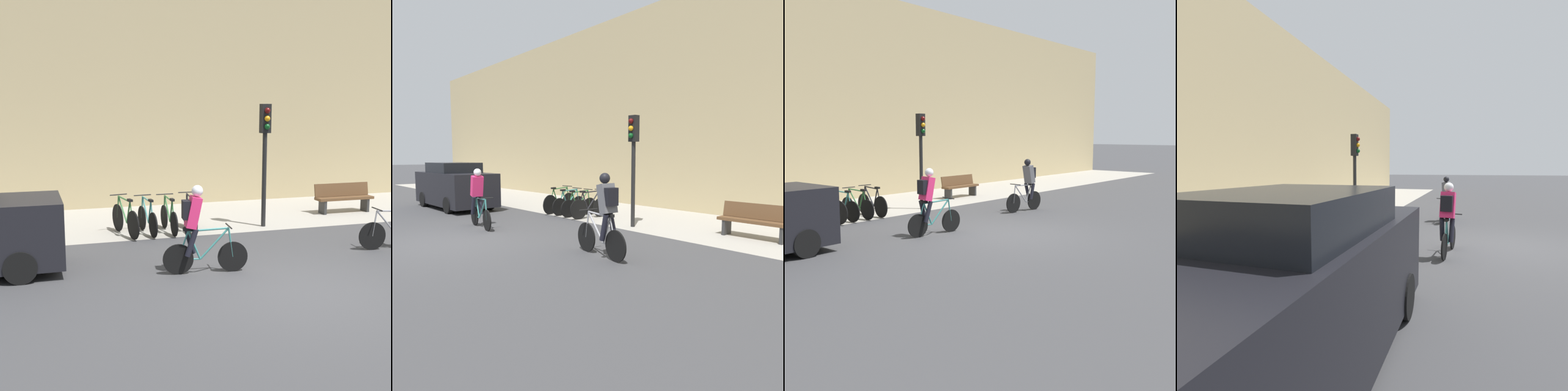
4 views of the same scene
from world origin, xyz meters
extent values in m
plane|color=#3D3D3F|center=(0.00, 0.00, 0.00)|extent=(200.00, 200.00, 0.00)
cube|color=#A39E93|center=(0.00, 6.75, 0.00)|extent=(44.00, 4.50, 0.01)
cube|color=tan|center=(0.00, 9.30, 4.09)|extent=(44.00, 0.60, 8.18)
cylinder|color=black|center=(-0.76, 1.45, 0.30)|extent=(0.60, 0.11, 0.60)
cylinder|color=black|center=(-1.83, 1.58, 0.30)|extent=(0.60, 0.11, 0.60)
cylinder|color=teal|center=(-1.12, 1.50, 0.58)|extent=(0.59, 0.11, 0.62)
cylinder|color=teal|center=(-1.52, 1.54, 0.57)|extent=(0.28, 0.07, 0.58)
cylinder|color=teal|center=(-1.24, 1.51, 0.87)|extent=(0.80, 0.14, 0.07)
cylinder|color=teal|center=(-1.62, 1.56, 0.29)|extent=(0.44, 0.08, 0.05)
cylinder|color=teal|center=(-1.74, 1.57, 0.58)|extent=(0.23, 0.06, 0.56)
cylinder|color=teal|center=(-0.80, 1.46, 0.59)|extent=(0.13, 0.05, 0.59)
cylinder|color=black|center=(-0.84, 1.46, 0.92)|extent=(0.08, 0.46, 0.03)
cube|color=black|center=(-1.64, 1.56, 0.89)|extent=(0.21, 0.10, 0.06)
cube|color=#E52866|center=(-1.54, 1.55, 1.22)|extent=(0.36, 0.36, 0.63)
sphere|color=silver|center=(-1.46, 1.54, 1.63)|extent=(0.24, 0.24, 0.22)
cylinder|color=black|center=(-1.60, 1.44, 0.65)|extent=(0.29, 0.14, 0.56)
cylinder|color=black|center=(-1.58, 1.66, 0.65)|extent=(0.25, 0.14, 0.56)
cube|color=black|center=(-1.68, 1.56, 1.27)|extent=(0.17, 0.27, 0.36)
cylinder|color=black|center=(2.85, 2.03, 0.32)|extent=(0.64, 0.11, 0.64)
cylinder|color=black|center=(3.88, 1.90, 0.32)|extent=(0.64, 0.11, 0.64)
cylinder|color=#99999E|center=(3.20, 1.99, 0.60)|extent=(0.57, 0.11, 0.62)
cylinder|color=#99999E|center=(3.58, 1.94, 0.59)|extent=(0.27, 0.07, 0.58)
cylinder|color=#99999E|center=(3.31, 1.97, 0.89)|extent=(0.77, 0.14, 0.07)
cylinder|color=#99999E|center=(3.67, 1.93, 0.31)|extent=(0.42, 0.08, 0.05)
cylinder|color=#99999E|center=(3.79, 1.91, 0.60)|extent=(0.22, 0.06, 0.56)
cylinder|color=#99999E|center=(2.89, 2.03, 0.61)|extent=(0.12, 0.05, 0.59)
cylinder|color=black|center=(2.93, 2.02, 0.94)|extent=(0.09, 0.46, 0.03)
cube|color=black|center=(3.69, 1.92, 0.91)|extent=(0.21, 0.10, 0.06)
cube|color=#5B5B60|center=(3.59, 1.94, 1.24)|extent=(0.36, 0.36, 0.63)
sphere|color=black|center=(3.52, 1.95, 1.65)|extent=(0.25, 0.25, 0.22)
cylinder|color=black|center=(3.66, 2.04, 0.67)|extent=(0.29, 0.14, 0.56)
cylinder|color=black|center=(3.63, 1.82, 0.67)|extent=(0.25, 0.14, 0.56)
cube|color=black|center=(3.73, 1.92, 1.29)|extent=(0.17, 0.28, 0.36)
cylinder|color=black|center=(-2.34, 5.64, 0.36)|extent=(0.18, 0.71, 0.71)
cylinder|color=black|center=(-2.13, 4.61, 0.36)|extent=(0.18, 0.71, 0.71)
cylinder|color=#2D6B33|center=(-2.27, 5.29, 0.64)|extent=(0.16, 0.57, 0.62)
cylinder|color=#2D6B33|center=(-2.19, 4.91, 0.62)|extent=(0.09, 0.27, 0.58)
cylinder|color=#2D6B33|center=(-2.24, 5.17, 0.92)|extent=(0.20, 0.77, 0.07)
cylinder|color=#2D6B33|center=(-2.17, 4.81, 0.35)|extent=(0.12, 0.42, 0.05)
cylinder|color=#2D6B33|center=(-2.15, 4.70, 0.63)|extent=(0.08, 0.22, 0.56)
cylinder|color=#2D6B33|center=(-2.33, 5.59, 0.65)|extent=(0.06, 0.12, 0.59)
cylinder|color=black|center=(-2.32, 5.55, 0.98)|extent=(0.46, 0.12, 0.03)
cube|color=black|center=(-2.16, 4.79, 0.95)|extent=(0.12, 0.21, 0.06)
cylinder|color=black|center=(-1.71, 5.60, 0.32)|extent=(0.09, 0.64, 0.64)
cylinder|color=black|center=(-1.62, 4.64, 0.32)|extent=(0.09, 0.64, 0.64)
cylinder|color=teal|center=(-1.68, 5.28, 0.60)|extent=(0.09, 0.53, 0.62)
cylinder|color=teal|center=(-1.65, 4.92, 0.59)|extent=(0.06, 0.25, 0.58)
cylinder|color=teal|center=(-1.67, 5.17, 0.88)|extent=(0.10, 0.71, 0.07)
cylinder|color=teal|center=(-1.64, 4.83, 0.31)|extent=(0.07, 0.39, 0.05)
cylinder|color=teal|center=(-1.63, 4.73, 0.59)|extent=(0.05, 0.21, 0.56)
cylinder|color=teal|center=(-1.70, 5.56, 0.61)|extent=(0.05, 0.12, 0.58)
cylinder|color=black|center=(-1.70, 5.52, 0.94)|extent=(0.46, 0.07, 0.03)
cube|color=black|center=(-1.64, 4.82, 0.91)|extent=(0.10, 0.21, 0.06)
cylinder|color=black|center=(-1.10, 5.62, 0.31)|extent=(0.04, 0.62, 0.62)
cylinder|color=black|center=(-1.09, 4.63, 0.31)|extent=(0.04, 0.62, 0.62)
cylinder|color=#2D6B33|center=(-1.10, 5.28, 0.59)|extent=(0.05, 0.55, 0.62)
cylinder|color=#2D6B33|center=(-1.09, 4.91, 0.58)|extent=(0.04, 0.26, 0.58)
cylinder|color=#2D6B33|center=(-1.09, 5.17, 0.88)|extent=(0.05, 0.74, 0.07)
cylinder|color=#2D6B33|center=(-1.09, 4.82, 0.30)|extent=(0.04, 0.40, 0.05)
cylinder|color=#2D6B33|center=(-1.09, 4.72, 0.59)|extent=(0.03, 0.21, 0.56)
cylinder|color=#2D6B33|center=(-1.10, 5.58, 0.60)|extent=(0.04, 0.12, 0.58)
cylinder|color=black|center=(-1.10, 5.54, 0.93)|extent=(0.46, 0.03, 0.03)
cube|color=black|center=(-1.09, 4.80, 0.90)|extent=(0.08, 0.20, 0.06)
cylinder|color=black|center=(-0.49, 5.60, 0.34)|extent=(0.08, 0.68, 0.68)
cylinder|color=black|center=(-0.56, 4.65, 0.34)|extent=(0.08, 0.68, 0.68)
cylinder|color=black|center=(-0.51, 5.27, 0.62)|extent=(0.08, 0.53, 0.62)
cylinder|color=black|center=(-0.54, 4.92, 0.60)|extent=(0.06, 0.25, 0.58)
cylinder|color=black|center=(-0.52, 5.17, 0.90)|extent=(0.09, 0.71, 0.07)
cylinder|color=black|center=(-0.55, 4.84, 0.33)|extent=(0.06, 0.38, 0.05)
cylinder|color=black|center=(-0.55, 4.73, 0.61)|extent=(0.05, 0.20, 0.56)
cylinder|color=black|center=(-0.49, 5.56, 0.63)|extent=(0.04, 0.11, 0.58)
cylinder|color=black|center=(-0.50, 5.52, 0.96)|extent=(0.46, 0.06, 0.03)
cube|color=black|center=(-0.55, 4.82, 0.93)|extent=(0.09, 0.21, 0.06)
cylinder|color=black|center=(1.52, 5.02, 1.64)|extent=(0.12, 0.12, 3.28)
cube|color=black|center=(1.52, 5.02, 2.90)|extent=(0.26, 0.20, 0.76)
sphere|color=#590C0C|center=(1.52, 4.89, 3.11)|extent=(0.15, 0.15, 0.15)
sphere|color=orange|center=(1.52, 4.89, 2.90)|extent=(0.15, 0.15, 0.15)
sphere|color=#0C4719|center=(1.52, 4.89, 2.70)|extent=(0.15, 0.15, 0.15)
cube|color=brown|center=(4.69, 6.07, 0.45)|extent=(1.85, 0.40, 0.08)
cube|color=brown|center=(4.69, 6.25, 0.69)|extent=(1.85, 0.12, 0.40)
cube|color=#2D2D2D|center=(3.95, 6.07, 0.23)|extent=(0.08, 0.36, 0.45)
cube|color=#2D2D2D|center=(5.43, 6.07, 0.23)|extent=(0.08, 0.36, 0.45)
cylinder|color=black|center=(-4.75, 1.90, 0.31)|extent=(0.62, 0.20, 0.62)
camera|label=1|loc=(-4.54, -8.22, 3.22)|focal=50.00mm
camera|label=2|loc=(9.08, -3.39, 2.08)|focal=35.00mm
camera|label=3|loc=(-10.11, -7.44, 2.62)|focal=45.00mm
camera|label=4|loc=(-8.74, 1.08, 2.05)|focal=28.00mm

